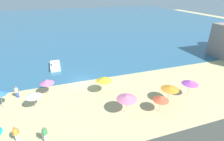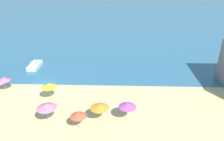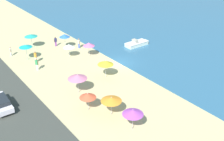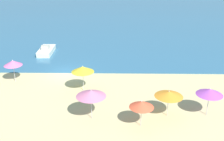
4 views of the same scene
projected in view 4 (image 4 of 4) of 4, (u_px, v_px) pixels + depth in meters
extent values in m
plane|color=#C8B882|center=(66.00, 73.00, 31.64)|extent=(160.00, 160.00, 0.00)
cube|color=#2F6284|center=(98.00, 1.00, 82.54)|extent=(150.00, 110.00, 0.05)
cylinder|color=#B2B2B7|center=(168.00, 106.00, 22.86)|extent=(0.05, 0.05, 1.85)
cone|color=orange|center=(169.00, 94.00, 22.45)|extent=(2.30, 2.30, 0.42)
sphere|color=silver|center=(169.00, 91.00, 22.36)|extent=(0.08, 0.08, 0.08)
cylinder|color=#B2B2B7|center=(208.00, 104.00, 23.00)|extent=(0.05, 0.05, 1.92)
cone|color=#A848B1|center=(210.00, 92.00, 22.56)|extent=(2.16, 2.16, 0.50)
sphere|color=silver|center=(210.00, 89.00, 22.46)|extent=(0.08, 0.08, 0.08)
cylinder|color=#B2B2B7|center=(83.00, 81.00, 27.20)|extent=(0.05, 0.05, 2.03)
cone|color=gold|center=(83.00, 69.00, 26.73)|extent=(2.17, 2.17, 0.54)
sphere|color=silver|center=(83.00, 66.00, 26.62)|extent=(0.08, 0.08, 0.08)
cylinder|color=#B2B2B7|center=(141.00, 116.00, 21.52)|extent=(0.05, 0.05, 1.70)
cone|color=#E45333|center=(142.00, 104.00, 21.12)|extent=(1.89, 1.89, 0.49)
sphere|color=silver|center=(142.00, 101.00, 21.02)|extent=(0.08, 0.08, 0.08)
cylinder|color=#B2B2B7|center=(91.00, 107.00, 22.45)|extent=(0.05, 0.05, 2.07)
cone|color=#D16F93|center=(91.00, 93.00, 21.98)|extent=(2.40, 2.40, 0.50)
sphere|color=silver|center=(91.00, 90.00, 21.88)|extent=(0.08, 0.08, 0.08)
cylinder|color=#B2B2B7|center=(14.00, 73.00, 29.29)|extent=(0.05, 0.05, 1.83)
cone|color=#D4659F|center=(13.00, 63.00, 28.87)|extent=(1.89, 1.89, 0.52)
sphere|color=silver|center=(13.00, 60.00, 28.76)|extent=(0.08, 0.08, 0.08)
cube|color=silver|center=(46.00, 51.00, 37.90)|extent=(1.70, 4.11, 0.57)
cube|color=silver|center=(50.00, 46.00, 39.96)|extent=(0.95, 0.44, 0.34)
cube|color=silver|center=(46.00, 49.00, 37.78)|extent=(1.78, 4.11, 0.08)
cube|color=#B2AD9E|center=(45.00, 48.00, 37.29)|extent=(1.02, 0.60, 0.66)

